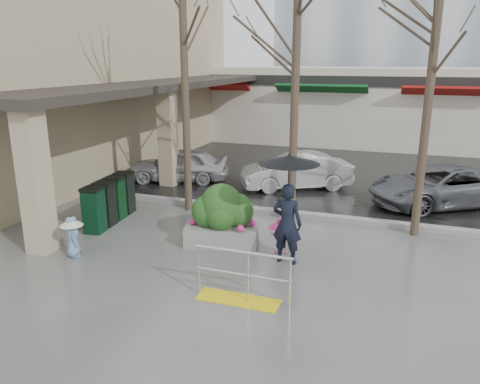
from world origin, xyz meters
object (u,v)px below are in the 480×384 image
Objects in this scene: tree_mideast at (435,40)px; woman at (288,200)px; car_a at (179,165)px; car_b at (296,171)px; tree_west at (183,35)px; car_c at (442,186)px; handrail at (241,283)px; news_boxes at (110,201)px; child_pink at (280,232)px; tree_midwest at (297,26)px; planter at (222,216)px; child_blue at (72,233)px.

tree_mideast reaches higher than woman.
car_a is 4.41m from car_b.
tree_west is 6.50m from tree_mideast.
car_c is at bearing -116.67° from woman.
tree_west reaches higher than handrail.
car_a is at bearing 87.50° from news_boxes.
woman is at bearing 100.86° from child_pink.
news_boxes is at bearing -159.86° from tree_midwest.
tree_mideast is (6.50, 0.00, -0.22)m from tree_west.
tree_midwest is at bearing -74.05° from woman.
child_pink is (-0.28, 0.45, -0.93)m from woman.
planter reaches higher than car_a.
tree_midwest is at bearing 14.64° from news_boxes.
woman is (-2.75, -2.79, -3.40)m from tree_mideast.
tree_west reaches higher than woman.
car_c is at bearing 73.90° from car_a.
woman reaches higher than car_b.
planter is 7.46m from car_c.
tree_midwest reaches higher than car_b.
child_blue is at bearing -151.30° from tree_mideast.
planter reaches higher than child_blue.
planter is (-1.37, 2.54, 0.36)m from handrail.
tree_mideast is (3.30, -0.00, -0.37)m from tree_midwest.
planter is at bearing -48.66° from tree_west.
planter is at bearing -23.51° from child_pink.
car_a is (-3.82, 5.28, -0.11)m from planter.
handrail is at bearing 84.02° from woman.
planter reaches higher than news_boxes.
woman is 1.12× the size of news_boxes.
news_boxes is at bearing 171.84° from planter.
tree_mideast reaches higher than car_b.
tree_mideast reaches higher than car_a.
tree_midwest is (-0.16, 4.80, 4.86)m from handrail.
handrail is at bearing -58.38° from car_c.
child_blue is at bearing 20.37° from woman.
car_b is at bearing 53.40° from tree_west.
tree_mideast is 1.76× the size of car_a.
tree_midwest reaches higher than car_c.
planter is (-1.75, 0.53, -0.72)m from woman.
planter is (-4.51, -2.26, -4.12)m from tree_mideast.
car_a is (-5.30, 5.35, 0.10)m from child_pink.
tree_mideast is 6.73m from car_b.
woman is 1.08m from child_pink.
tree_mideast is at bearing -0.00° from tree_midwest.
child_blue is 10.91m from car_c.
news_boxes is (-4.94, 3.05, 0.24)m from handrail.
tree_midwest is at bearing -17.62° from car_b.
woman reaches higher than child_blue.
tree_west is 1.50× the size of car_c.
child_pink is 0.47× the size of planter.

